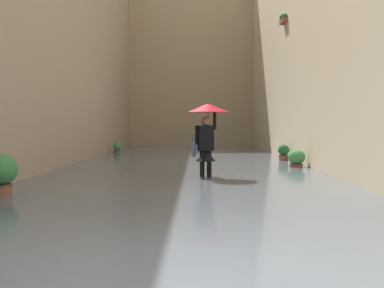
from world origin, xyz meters
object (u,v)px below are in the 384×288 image
at_px(person_wading, 207,125).
at_px(potted_plant_near_left, 296,160).
at_px(potted_plant_far_left, 284,154).
at_px(potted_plant_near_right, 117,149).
at_px(potted_plant_mid_right, 0,175).

relative_size(person_wading, potted_plant_near_left, 2.92).
relative_size(person_wading, potted_plant_far_left, 2.75).
xyz_separation_m(potted_plant_near_right, potted_plant_far_left, (-7.01, 4.68, 0.06)).
xyz_separation_m(potted_plant_near_left, potted_plant_near_right, (6.91, -7.39, -0.04)).
height_order(potted_plant_far_left, potted_plant_mid_right, potted_plant_mid_right).
bearing_deg(potted_plant_far_left, potted_plant_mid_right, 51.42).
bearing_deg(potted_plant_far_left, potted_plant_near_left, 87.88).
distance_m(person_wading, potted_plant_mid_right, 5.06).
height_order(potted_plant_near_right, potted_plant_far_left, potted_plant_far_left).
relative_size(potted_plant_near_left, potted_plant_far_left, 0.94).
bearing_deg(potted_plant_mid_right, potted_plant_near_right, -89.49).
xyz_separation_m(potted_plant_near_right, potted_plant_mid_right, (-0.12, 13.32, 0.19)).
height_order(person_wading, potted_plant_near_right, person_wading).
bearing_deg(potted_plant_mid_right, potted_plant_near_left, -138.87).
relative_size(person_wading, potted_plant_mid_right, 2.21).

